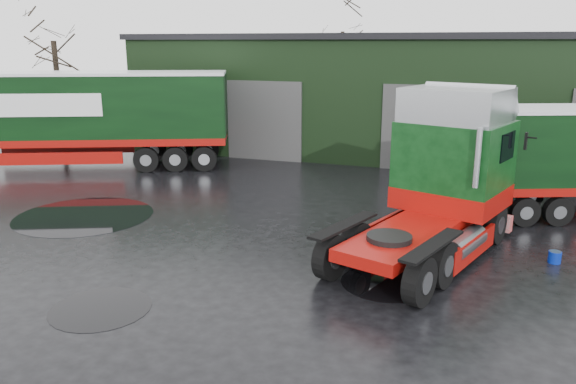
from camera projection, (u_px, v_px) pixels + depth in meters
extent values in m
plane|color=black|center=(282.00, 279.00, 14.38)|extent=(100.00, 100.00, 0.00)
cube|color=black|center=(438.00, 96.00, 31.20)|extent=(32.00, 12.00, 6.00)
cube|color=black|center=(442.00, 37.00, 30.38)|extent=(32.40, 12.40, 0.30)
cylinder|color=#061E8E|center=(555.00, 257.00, 15.42)|extent=(0.44, 0.44, 0.32)
cylinder|color=black|center=(101.00, 308.00, 12.79)|extent=(2.29, 2.29, 0.01)
cylinder|color=black|center=(387.00, 283.00, 14.15)|extent=(2.36, 2.36, 0.01)
cylinder|color=black|center=(84.00, 216.00, 19.62)|extent=(4.73, 4.73, 0.01)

